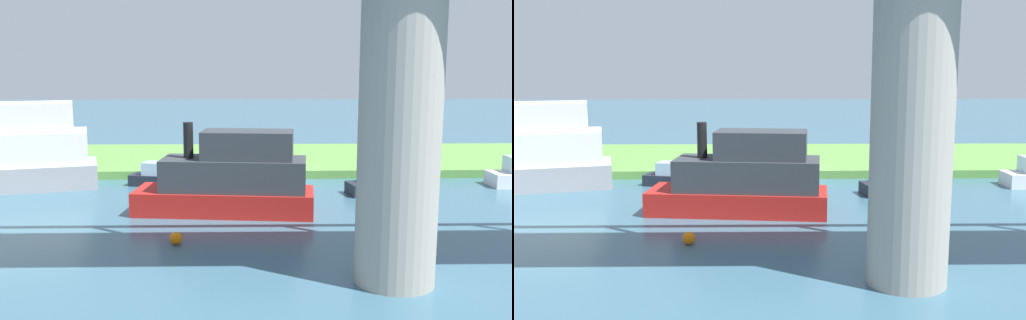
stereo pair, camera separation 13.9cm
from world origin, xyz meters
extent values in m
plane|color=#386075|center=(0.00, 0.00, 0.00)|extent=(160.00, 160.00, 0.00)
cube|color=#5B9342|center=(0.00, -6.00, 0.25)|extent=(80.00, 12.00, 0.50)
cylinder|color=#9E998E|center=(-2.52, 17.03, 5.21)|extent=(2.53, 2.53, 10.43)
cylinder|color=#2D334C|center=(2.87, -2.99, 0.78)|extent=(0.29, 0.29, 0.55)
cylinder|color=red|center=(2.87, -2.99, 1.35)|extent=(0.40, 0.40, 0.60)
sphere|color=tan|center=(2.87, -2.99, 1.77)|extent=(0.24, 0.24, 0.24)
cylinder|color=brown|center=(-5.61, -1.24, 0.96)|extent=(0.20, 0.20, 0.93)
cube|color=red|center=(3.17, 8.01, 0.55)|extent=(8.56, 3.66, 1.11)
cube|color=#33383D|center=(2.71, 8.06, 1.85)|extent=(6.88, 3.20, 1.48)
cube|color=#33383D|center=(2.07, 8.13, 3.23)|extent=(4.36, 2.54, 1.29)
cylinder|color=black|center=(4.82, 7.83, 3.42)|extent=(0.46, 0.46, 1.66)
cube|color=#D84C2D|center=(5.37, 7.77, 1.52)|extent=(1.65, 1.81, 0.83)
cube|color=#1E232D|center=(-5.40, 4.17, 0.33)|extent=(4.38, 2.22, 0.65)
cube|color=silver|center=(-4.85, 4.27, 1.02)|extent=(1.70, 1.44, 0.74)
cube|color=#1E232D|center=(6.73, 1.71, 0.31)|extent=(4.23, 2.25, 0.63)
cube|color=silver|center=(7.26, 1.60, 0.98)|extent=(1.66, 1.42, 0.71)
cube|color=#99999E|center=(15.72, 2.54, 0.69)|extent=(10.82, 5.95, 1.37)
cube|color=white|center=(15.17, 2.40, 2.29)|extent=(8.74, 5.10, 1.83)
cube|color=white|center=(14.40, 2.19, 4.00)|extent=(5.64, 3.84, 1.60)
sphere|color=orange|center=(4.90, 12.91, 0.25)|extent=(0.50, 0.50, 0.50)
camera|label=1|loc=(2.30, 34.81, 6.93)|focal=41.14mm
camera|label=2|loc=(2.16, 34.81, 6.93)|focal=41.14mm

